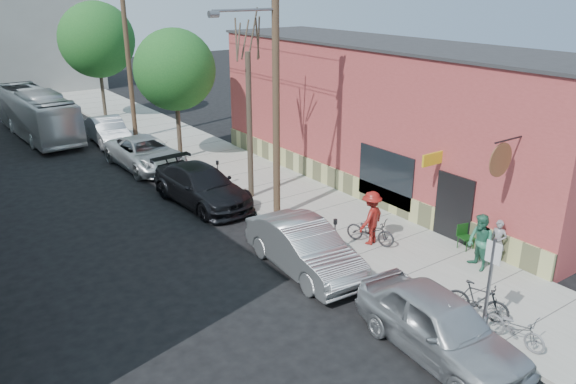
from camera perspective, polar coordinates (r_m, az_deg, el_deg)
ground at (r=18.30m, az=0.60°, el=-9.08°), size 120.00×120.00×0.00m
sidewalk at (r=28.89m, az=-5.50°, el=2.32°), size 4.50×58.00×0.15m
cafe_building at (r=26.26m, az=10.14°, el=7.56°), size 6.60×20.20×6.61m
sign_post at (r=15.66m, az=19.83°, el=-8.18°), size 0.07×0.45×2.80m
parking_meter_near at (r=19.56m, az=4.81°, el=-3.87°), size 0.14×0.14×1.24m
parking_meter_far at (r=26.05m, az=-7.16°, el=2.32°), size 0.14×0.14×1.24m
utility_pole_near at (r=21.30m, az=-1.37°, el=10.69°), size 3.57×0.28×10.00m
utility_pole_far at (r=34.89m, az=-16.00°, el=13.64°), size 1.80×0.28×10.00m
tree_bare at (r=24.02m, az=-3.93°, el=6.59°), size 0.24×0.24×6.27m
tree_leafy_mid at (r=29.95m, az=-11.44°, el=12.07°), size 4.18×4.18×6.81m
tree_leafy_far at (r=41.19m, az=-18.85°, el=14.41°), size 5.05×5.05×7.82m
patio_chair_a at (r=20.21m, az=19.77°, el=-5.49°), size 0.57×0.57×0.88m
patio_chair_b at (r=20.87m, az=17.65°, el=-4.39°), size 0.62×0.62×0.88m
patron_grey at (r=20.12m, az=20.54°, el=-4.72°), size 0.50×0.63×1.51m
patron_green at (r=19.37m, az=18.94°, el=-4.86°), size 0.96×1.09×1.90m
cyclist at (r=20.30m, az=8.45°, el=-2.62°), size 1.43×1.06×1.98m
cyclist_bike at (r=20.50m, az=8.37°, el=-3.92°), size 1.31×1.94×0.97m
parked_bike_a at (r=16.86m, az=18.73°, el=-10.38°), size 1.10×1.83×1.06m
parked_bike_b at (r=16.15m, az=22.08°, el=-12.69°), size 0.69×1.70×0.88m
car_0 at (r=15.16m, az=15.15°, el=-12.94°), size 2.49×5.18×1.71m
car_1 at (r=18.60m, az=1.66°, el=-5.66°), size 2.09×5.16×1.67m
car_2 at (r=24.47m, az=-8.76°, el=0.62°), size 2.71×5.79×1.63m
car_3 at (r=29.92m, az=-14.26°, el=3.83°), size 2.82×5.75×1.57m
car_4 at (r=35.14m, az=-17.79°, el=5.92°), size 2.04×4.89×1.57m
bus at (r=38.32m, az=-24.16°, el=7.28°), size 2.82×10.52×2.91m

